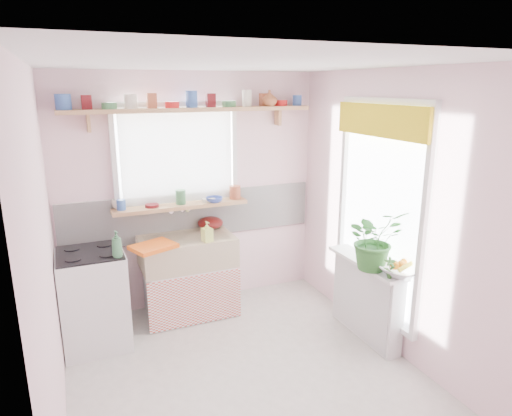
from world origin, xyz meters
name	(u,v)px	position (x,y,z in m)	size (l,w,h in m)	color
room	(277,190)	(0.66, 0.86, 1.37)	(3.20, 3.20, 3.20)	silver
sink_unit	(188,275)	(-0.15, 1.29, 0.43)	(0.95, 0.65, 1.11)	white
cooker	(94,299)	(-1.10, 1.05, 0.46)	(0.58, 0.58, 0.93)	white
radiator_ledge	(366,298)	(1.30, 0.20, 0.40)	(0.22, 0.95, 0.78)	white
windowsill	(181,206)	(-0.15, 1.48, 1.14)	(1.40, 0.22, 0.04)	tan
pine_shelf	(192,110)	(0.00, 1.47, 2.12)	(2.52, 0.24, 0.04)	tan
shelf_crockery	(190,102)	(-0.02, 1.47, 2.19)	(2.47, 0.11, 0.12)	#3359A5
sill_crockery	(181,199)	(-0.15, 1.48, 1.22)	(1.35, 0.11, 0.12)	#3359A5
dish_tray	(153,247)	(-0.53, 1.10, 0.87)	(0.39, 0.30, 0.04)	orange
colander	(210,223)	(0.17, 1.50, 0.91)	(0.28, 0.28, 0.13)	#4F0E0D
jade_plant	(374,239)	(1.21, 0.03, 1.05)	(0.50, 0.43, 0.55)	#2F712D
fruit_bowl	(401,272)	(1.33, -0.20, 0.81)	(0.32, 0.32, 0.08)	silver
herb_pot	(390,268)	(1.21, -0.20, 0.87)	(0.10, 0.07, 0.19)	#346A2A
soap_bottle_sink	(207,232)	(0.01, 1.10, 0.95)	(0.09, 0.09, 0.20)	#CADB61
sill_cup	(118,204)	(-0.77, 1.54, 1.21)	(0.13, 0.13, 0.10)	#EFE5CF
sill_bowl	(214,200)	(0.19, 1.42, 1.19)	(0.18, 0.18, 0.06)	#364DB1
shelf_vase	(269,98)	(0.82, 1.41, 2.22)	(0.16, 0.16, 0.17)	#96532E
cooker_bottle	(117,244)	(-0.88, 0.83, 1.03)	(0.09, 0.09, 0.24)	#3B764B
fruit	(401,265)	(1.34, -0.19, 0.88)	(0.20, 0.14, 0.10)	orange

